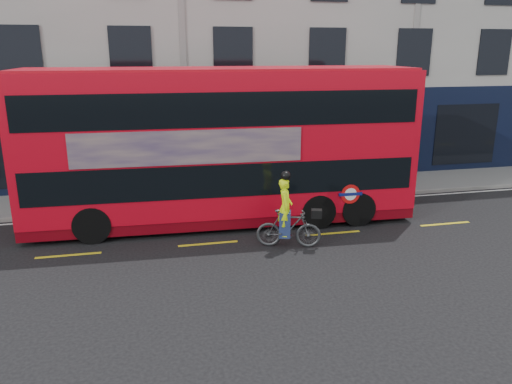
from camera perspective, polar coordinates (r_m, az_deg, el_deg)
name	(u,v)px	position (r m, az deg, el deg)	size (l,w,h in m)	color
ground	(215,264)	(13.83, -4.68, -8.20)	(120.00, 120.00, 0.00)	black
pavement	(192,196)	(19.88, -7.36, -0.44)	(60.00, 3.00, 0.12)	slate
kerb	(196,207)	(18.45, -6.91, -1.72)	(60.00, 0.12, 0.13)	slate
building_terrace	(173,8)	(25.56, -9.51, 19.99)	(50.00, 10.07, 15.00)	#B2B0A8
road_edge_line	(197,211)	(18.18, -6.80, -2.18)	(58.00, 0.10, 0.01)	silver
lane_dashes	(208,244)	(15.19, -5.49, -5.90)	(58.00, 0.12, 0.01)	gold
bus	(223,145)	(16.48, -3.81, 5.35)	(12.72, 3.34, 5.09)	red
cyclist	(288,222)	(14.67, 3.66, -3.46)	(1.98, 1.08, 2.32)	#3E4143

